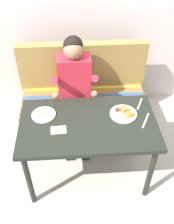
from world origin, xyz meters
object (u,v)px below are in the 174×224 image
couch (84,102)px  fork (140,104)px  plate_breakfast (124,113)px  plate_eggs (44,115)px  table (88,129)px  knife (146,120)px  person (75,83)px  napkin (59,130)px

couch → fork: couch is taller
fork → plate_breakfast: bearing=-116.7°
plate_eggs → couch: bearing=58.8°
table → knife: 0.51m
knife → person: bearing=163.7°
table → couch: 0.83m
table → napkin: size_ratio=9.25×
table → fork: bearing=23.5°
person → fork: person is taller
fork → couch: bearing=158.4°
person → knife: bearing=-44.6°
plate_eggs → napkin: bearing=-55.2°
knife → couch: bearing=151.5°
plate_breakfast → knife: bearing=-27.1°
person → couch: bearing=60.4°
table → napkin: 0.28m
plate_breakfast → plate_eggs: size_ratio=1.13×
person → napkin: bearing=-103.2°
table → fork: 0.55m
plate_breakfast → napkin: 0.60m
table → fork: (0.50, 0.22, 0.08)m
couch → napkin: 0.97m
table → plate_eggs: 0.42m
person → fork: bearing=-31.8°
plate_breakfast → fork: (0.17, 0.13, -0.01)m
person → plate_breakfast: 0.66m
napkin → couch: bearing=73.1°
table → fork: size_ratio=7.06×
person → fork: 0.71m
couch → person: person is taller
couch → knife: 1.01m
fork → table: bearing=-130.7°
plate_breakfast → plate_eggs: 0.72m
couch → plate_eggs: size_ratio=6.73×
person → plate_eggs: bearing=-121.8°
table → person: (-0.10, 0.59, 0.09)m
person → napkin: size_ratio=9.34×
plate_eggs → fork: 0.90m
couch → plate_eggs: couch is taller
plate_breakfast → plate_eggs: (-0.72, 0.04, -0.00)m
person → plate_breakfast: (0.43, -0.51, 0.00)m
plate_breakfast → knife: (0.18, -0.09, -0.01)m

